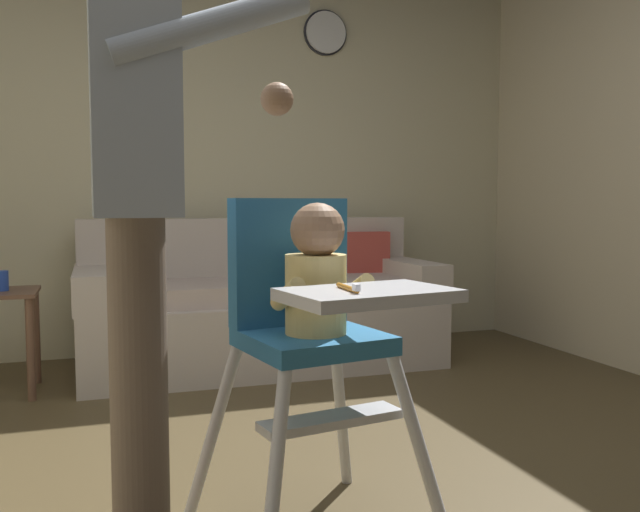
{
  "coord_description": "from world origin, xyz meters",
  "views": [
    {
      "loc": [
        -0.66,
        -1.93,
        0.95
      ],
      "look_at": [
        -0.01,
        0.02,
        0.79
      ],
      "focal_mm": 38.05,
      "sensor_mm": 36.0,
      "label": 1
    }
  ],
  "objects_px": {
    "adult_standing": "(137,201)",
    "sippy_cup": "(1,281)",
    "couch": "(260,308)",
    "wall_clock": "(325,33)",
    "high_chair": "(312,304)"
  },
  "relations": [
    {
      "from": "adult_standing",
      "to": "wall_clock",
      "type": "xyz_separation_m",
      "value": [
        1.39,
        2.58,
        1.13
      ]
    },
    {
      "from": "wall_clock",
      "to": "couch",
      "type": "bearing_deg",
      "value": -140.23
    },
    {
      "from": "adult_standing",
      "to": "sippy_cup",
      "type": "bearing_deg",
      "value": 105.68
    },
    {
      "from": "high_chair",
      "to": "wall_clock",
      "type": "relative_size",
      "value": 3.26
    },
    {
      "from": "couch",
      "to": "wall_clock",
      "type": "bearing_deg",
      "value": 129.77
    },
    {
      "from": "adult_standing",
      "to": "high_chair",
      "type": "bearing_deg",
      "value": 0.37
    },
    {
      "from": "couch",
      "to": "adult_standing",
      "type": "distance_m",
      "value": 2.35
    },
    {
      "from": "couch",
      "to": "sippy_cup",
      "type": "bearing_deg",
      "value": -80.61
    },
    {
      "from": "high_chair",
      "to": "adult_standing",
      "type": "distance_m",
      "value": 0.55
    },
    {
      "from": "high_chair",
      "to": "adult_standing",
      "type": "bearing_deg",
      "value": -98.92
    },
    {
      "from": "high_chair",
      "to": "wall_clock",
      "type": "distance_m",
      "value": 3.08
    },
    {
      "from": "couch",
      "to": "sippy_cup",
      "type": "xyz_separation_m",
      "value": [
        -1.37,
        -0.23,
        0.24
      ]
    },
    {
      "from": "sippy_cup",
      "to": "wall_clock",
      "type": "distance_m",
      "value": 2.56
    },
    {
      "from": "sippy_cup",
      "to": "high_chair",
      "type": "bearing_deg",
      "value": -61.56
    },
    {
      "from": "sippy_cup",
      "to": "wall_clock",
      "type": "height_order",
      "value": "wall_clock"
    }
  ]
}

